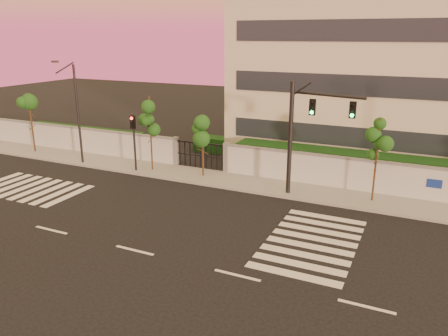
# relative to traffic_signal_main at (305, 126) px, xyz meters

# --- Properties ---
(ground) EXTENTS (120.00, 120.00, 0.00)m
(ground) POSITION_rel_traffic_signal_main_xyz_m (-4.97, -9.71, -4.27)
(ground) COLOR black
(ground) RESTS_ON ground
(sidewalk) EXTENTS (60.00, 3.00, 0.15)m
(sidewalk) POSITION_rel_traffic_signal_main_xyz_m (-4.97, 0.79, -4.19)
(sidewalk) COLOR gray
(sidewalk) RESTS_ON ground
(perimeter_wall) EXTENTS (60.00, 0.36, 2.20)m
(perimeter_wall) POSITION_rel_traffic_signal_main_xyz_m (-4.87, 2.29, -3.20)
(perimeter_wall) COLOR #B8BBC0
(perimeter_wall) RESTS_ON ground
(hedge_row) EXTENTS (41.00, 4.25, 1.80)m
(hedge_row) POSITION_rel_traffic_signal_main_xyz_m (-3.81, 5.02, -3.45)
(hedge_row) COLOR #11340F
(hedge_row) RESTS_ON ground
(institutional_building) EXTENTS (24.40, 12.40, 12.25)m
(institutional_building) POSITION_rel_traffic_signal_main_xyz_m (4.03, 12.27, 1.89)
(institutional_building) COLOR beige
(institutional_building) RESTS_ON ground
(road_markings) EXTENTS (57.00, 7.62, 0.02)m
(road_markings) POSITION_rel_traffic_signal_main_xyz_m (-6.55, -5.96, -4.26)
(road_markings) COLOR silver
(road_markings) RESTS_ON ground
(street_tree_b) EXTENTS (1.63, 1.30, 4.79)m
(street_tree_b) POSITION_rel_traffic_signal_main_xyz_m (-22.32, 0.68, -0.74)
(street_tree_b) COLOR #382314
(street_tree_b) RESTS_ON ground
(street_tree_c) EXTENTS (1.36, 1.09, 5.31)m
(street_tree_c) POSITION_rel_traffic_signal_main_xyz_m (-10.85, 0.52, -0.37)
(street_tree_c) COLOR #382314
(street_tree_c) RESTS_ON ground
(street_tree_d) EXTENTS (1.45, 1.16, 4.08)m
(street_tree_d) POSITION_rel_traffic_signal_main_xyz_m (-6.99, 0.83, -1.27)
(street_tree_d) COLOR #382314
(street_tree_d) RESTS_ON ground
(street_tree_e) EXTENTS (1.33, 1.06, 4.89)m
(street_tree_e) POSITION_rel_traffic_signal_main_xyz_m (3.92, 0.83, -0.68)
(street_tree_e) COLOR #382314
(street_tree_e) RESTS_ON ground
(traffic_signal_main) EXTENTS (4.23, 1.21, 6.75)m
(traffic_signal_main) POSITION_rel_traffic_signal_main_xyz_m (0.00, 0.00, 0.00)
(traffic_signal_main) COLOR black
(traffic_signal_main) RESTS_ON ground
(traffic_signal_secondary) EXTENTS (0.32, 0.32, 4.11)m
(traffic_signal_secondary) POSITION_rel_traffic_signal_main_xyz_m (-11.83, -0.13, -1.66)
(traffic_signal_secondary) COLOR black
(traffic_signal_secondary) RESTS_ON ground
(streetlight_west) EXTENTS (0.45, 1.83, 7.59)m
(streetlight_west) POSITION_rel_traffic_signal_main_xyz_m (-16.62, -0.31, -0.17)
(streetlight_west) COLOR black
(streetlight_west) RESTS_ON ground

